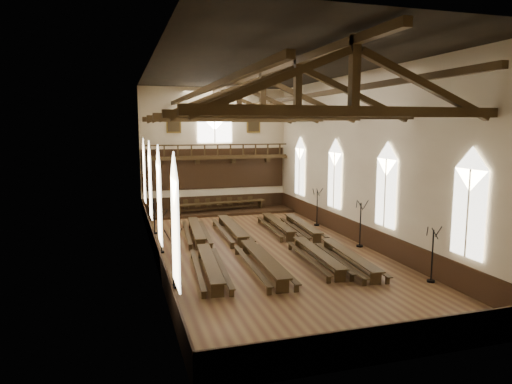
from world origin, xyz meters
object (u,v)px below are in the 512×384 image
at_px(candelabrum_right_near, 432,266).
at_px(refectory_row_a, 202,245).
at_px(refectory_row_b, 245,242).
at_px(candelabrum_right_mid, 360,233).
at_px(high_table, 221,203).
at_px(candelabrum_left_near, 173,270).
at_px(candelabrum_left_far, 154,223).
at_px(dais, 221,212).
at_px(refectory_row_d, 323,239).
at_px(candelabrum_right_far, 317,214).
at_px(refectory_row_c, 295,237).
at_px(candelabrum_left_mid, 161,240).

bearing_deg(candelabrum_right_near, refectory_row_a, 139.98).
bearing_deg(refectory_row_b, candelabrum_right_mid, -9.18).
xyz_separation_m(high_table, candelabrum_left_near, (-5.68, -16.19, 0.02)).
distance_m(refectory_row_a, candelabrum_left_far, 5.94).
distance_m(refectory_row_b, high_table, 11.48).
distance_m(dais, candelabrum_right_mid, 13.63).
bearing_deg(refectory_row_d, candelabrum_right_far, 69.13).
height_order(refectory_row_b, high_table, high_table).
bearing_deg(candelabrum_left_near, refectory_row_a, 66.47).
height_order(refectory_row_a, candelabrum_right_mid, candelabrum_right_mid).
distance_m(refectory_row_d, candelabrum_right_near, 7.21).
distance_m(refectory_row_c, candelabrum_right_near, 8.43).
distance_m(candelabrum_left_near, candelabrum_left_far, 10.46).
bearing_deg(candelabrum_right_mid, high_table, 113.45).
relative_size(refectory_row_a, candelabrum_left_mid, 5.77).
height_order(refectory_row_a, candelabrum_right_far, candelabrum_right_far).
xyz_separation_m(dais, candelabrum_left_mid, (-5.68, -10.45, 0.64)).
bearing_deg(candelabrum_left_near, candelabrum_right_mid, 18.46).
relative_size(candelabrum_left_near, candelabrum_right_near, 1.04).
xyz_separation_m(refectory_row_a, high_table, (3.54, 11.27, 0.28)).
height_order(refectory_row_a, candelabrum_left_far, candelabrum_left_far).
distance_m(refectory_row_b, candelabrum_left_near, 6.58).
bearing_deg(refectory_row_b, candelabrum_right_near, -48.30).
relative_size(dais, high_table, 1.53).
relative_size(refectory_row_d, dais, 1.20).
bearing_deg(candelabrum_left_mid, candelabrum_right_mid, -10.41).
bearing_deg(candelabrum_right_mid, refectory_row_b, 170.82).
relative_size(candelabrum_left_mid, candelabrum_right_near, 0.95).
bearing_deg(refectory_row_a, dais, 72.56).
height_order(refectory_row_c, candelabrum_right_mid, candelabrum_right_mid).
bearing_deg(refectory_row_b, candelabrum_left_near, -133.54).
relative_size(dais, candelabrum_left_far, 4.75).
xyz_separation_m(candelabrum_right_mid, candelabrum_right_far, (0.00, 5.96, -0.03)).
bearing_deg(dais, refectory_row_b, -95.77).
bearing_deg(candelabrum_left_near, refectory_row_d, 25.41).
relative_size(refectory_row_a, candelabrum_right_far, 5.25).
xyz_separation_m(refectory_row_d, candelabrum_left_far, (-9.05, 6.16, 0.24)).
height_order(candelabrum_left_near, candelabrum_right_mid, candelabrum_right_mid).
distance_m(dais, candelabrum_right_far, 8.51).
bearing_deg(refectory_row_c, candelabrum_left_mid, 175.07).
bearing_deg(candelabrum_right_near, candelabrum_right_mid, 90.00).
bearing_deg(candelabrum_right_far, candelabrum_left_near, -138.95).
xyz_separation_m(refectory_row_d, dais, (-3.37, 11.89, -0.39)).
bearing_deg(refectory_row_d, candelabrum_left_near, -154.59).
xyz_separation_m(refectory_row_c, candelabrum_left_mid, (-7.65, 0.66, 0.24)).
bearing_deg(candelabrum_right_far, candelabrum_right_near, -90.00).
distance_m(candelabrum_right_mid, candelabrum_right_far, 5.96).
relative_size(refectory_row_d, candelabrum_right_near, 5.43).
height_order(refectory_row_b, candelabrum_left_near, candelabrum_left_near).
relative_size(refectory_row_b, candelabrum_left_far, 5.91).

